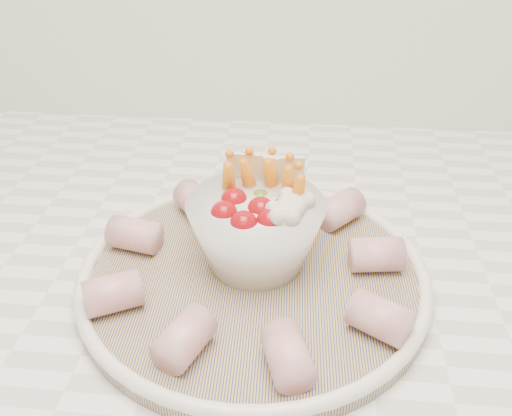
# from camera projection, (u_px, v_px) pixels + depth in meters

# --- Properties ---
(serving_platter) EXTENTS (0.32, 0.32, 0.02)m
(serving_platter) POSITION_uv_depth(u_px,v_px,m) (253.00, 275.00, 0.51)
(serving_platter) COLOR navy
(serving_platter) RESTS_ON kitchen_counter
(veggie_bowl) EXTENTS (0.12, 0.12, 0.10)m
(veggie_bowl) POSITION_uv_depth(u_px,v_px,m) (258.00, 228.00, 0.50)
(veggie_bowl) COLOR white
(veggie_bowl) RESTS_ON serving_platter
(cured_meat_rolls) EXTENTS (0.27, 0.28, 0.03)m
(cured_meat_rolls) POSITION_uv_depth(u_px,v_px,m) (253.00, 258.00, 0.50)
(cured_meat_rolls) COLOR #BC5667
(cured_meat_rolls) RESTS_ON serving_platter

